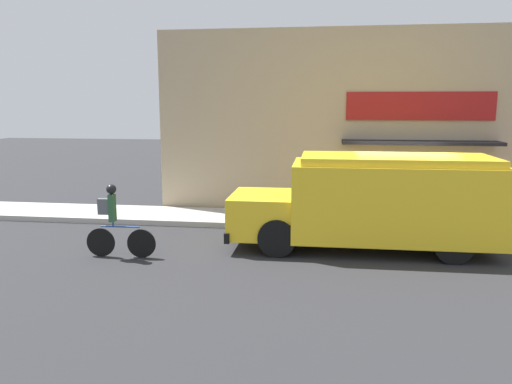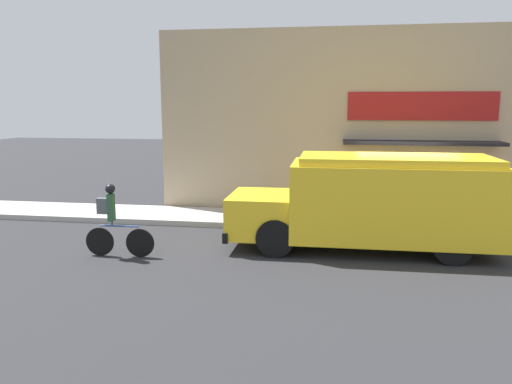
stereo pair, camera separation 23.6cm
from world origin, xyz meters
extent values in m
plane|color=#2B2B2D|center=(0.00, 0.00, 0.00)|extent=(70.00, 70.00, 0.00)
cube|color=#ADAAA3|center=(0.00, 1.01, 0.08)|extent=(28.00, 2.02, 0.16)
cube|color=tan|center=(0.00, 2.18, 2.86)|extent=(14.65, 0.18, 5.73)
cube|color=maroon|center=(0.68, 2.07, 3.40)|extent=(4.29, 0.05, 0.83)
cube|color=black|center=(0.68, 1.66, 2.35)|extent=(4.51, 0.86, 0.10)
cube|color=yellow|center=(-0.42, -1.50, 1.20)|extent=(4.76, 2.15, 1.78)
cube|color=yellow|center=(-3.55, -1.52, 0.80)|extent=(1.53, 1.96, 0.98)
cube|color=yellow|center=(-0.42, -1.50, 2.18)|extent=(4.38, 1.98, 0.18)
cube|color=black|center=(-4.27, -1.52, 0.41)|extent=(0.13, 2.08, 0.24)
cube|color=red|center=(-1.73, -0.20, 1.29)|extent=(0.03, 0.44, 0.44)
cylinder|color=black|center=(-3.12, -0.62, 0.44)|extent=(0.88, 0.27, 0.88)
cylinder|color=black|center=(-3.11, -2.42, 0.44)|extent=(0.88, 0.27, 0.88)
cylinder|color=black|center=(0.76, -0.59, 0.44)|extent=(0.88, 0.27, 0.88)
cylinder|color=black|center=(0.77, -2.39, 0.44)|extent=(0.88, 0.27, 0.88)
cylinder|color=black|center=(-6.15, -2.93, 0.33)|extent=(0.66, 0.06, 0.66)
cylinder|color=black|center=(-7.11, -2.97, 0.33)|extent=(0.66, 0.06, 0.66)
cylinder|color=#234793|center=(-6.63, -2.95, 0.71)|extent=(0.91, 0.07, 0.04)
cylinder|color=#234793|center=(-6.80, -2.96, 0.77)|extent=(0.04, 0.04, 0.12)
cube|color=#2D5B38|center=(-6.80, -2.96, 1.14)|extent=(0.13, 0.20, 0.62)
sphere|color=black|center=(-6.80, -2.96, 1.57)|extent=(0.22, 0.22, 0.22)
cube|color=#565B60|center=(-6.99, -2.96, 1.17)|extent=(0.26, 0.15, 0.36)
cylinder|color=#2D5138|center=(0.14, 1.63, 0.53)|extent=(0.44, 0.44, 0.73)
cylinder|color=black|center=(0.14, 1.63, 0.91)|extent=(0.45, 0.45, 0.04)
camera|label=1|loc=(-2.06, -13.42, 3.44)|focal=35.00mm
camera|label=2|loc=(-1.83, -13.38, 3.44)|focal=35.00mm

